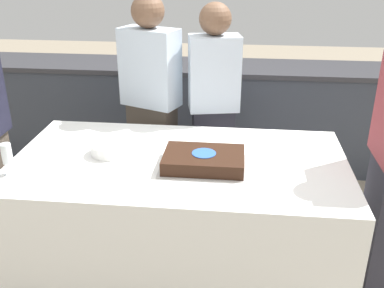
% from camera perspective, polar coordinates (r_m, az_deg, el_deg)
% --- Properties ---
extents(ground_plane, '(14.00, 14.00, 0.00)m').
position_cam_1_polar(ground_plane, '(2.97, -1.45, -15.43)').
color(ground_plane, gray).
extents(back_counter, '(4.40, 0.58, 0.92)m').
position_cam_1_polar(back_counter, '(4.12, 1.39, 3.85)').
color(back_counter, '#333842').
rests_on(back_counter, ground_plane).
extents(dining_table, '(1.90, 1.03, 0.77)m').
position_cam_1_polar(dining_table, '(2.74, -1.54, -9.22)').
color(dining_table, white).
rests_on(dining_table, ground_plane).
extents(cake, '(0.48, 0.34, 0.08)m').
position_cam_1_polar(cake, '(2.45, 1.51, -2.05)').
color(cake, '#B7B2AD').
rests_on(cake, dining_table).
extents(plate_stack, '(0.21, 0.21, 0.07)m').
position_cam_1_polar(plate_stack, '(2.64, -10.47, -0.59)').
color(plate_stack, white).
rests_on(plate_stack, dining_table).
extents(wine_glass, '(0.06, 0.06, 0.18)m').
position_cam_1_polar(wine_glass, '(2.53, -22.46, -1.23)').
color(wine_glass, white).
rests_on(wine_glass, dining_table).
extents(side_plate_near_cake, '(0.19, 0.19, 0.00)m').
position_cam_1_polar(side_plate_near_cake, '(2.75, 0.75, 0.11)').
color(side_plate_near_cake, white).
rests_on(side_plate_near_cake, dining_table).
extents(person_cutting_cake, '(0.38, 0.26, 1.55)m').
position_cam_1_polar(person_cutting_cake, '(3.19, 2.74, 4.41)').
color(person_cutting_cake, '#282833').
rests_on(person_cutting_cake, ground_plane).
extents(person_standing_back, '(0.45, 0.34, 1.60)m').
position_cam_1_polar(person_standing_back, '(3.24, -5.18, 5.00)').
color(person_standing_back, '#4C4238').
rests_on(person_standing_back, ground_plane).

